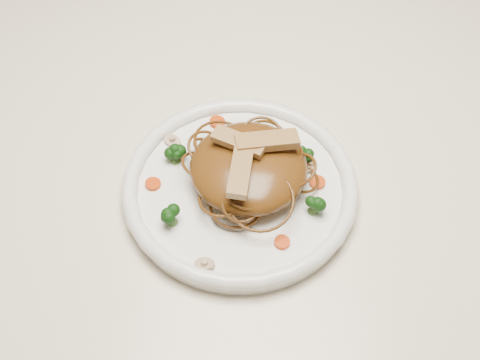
# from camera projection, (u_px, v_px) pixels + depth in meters

# --- Properties ---
(table) EXTENTS (1.20, 0.80, 0.75)m
(table) POSITION_uv_depth(u_px,v_px,m) (253.00, 192.00, 0.95)
(table) COLOR #EDE2C9
(table) RESTS_ON ground
(plate) EXTENTS (0.32, 0.32, 0.02)m
(plate) POSITION_uv_depth(u_px,v_px,m) (240.00, 191.00, 0.82)
(plate) COLOR white
(plate) RESTS_ON table
(noodle_mound) EXTENTS (0.17, 0.17, 0.05)m
(noodle_mound) POSITION_uv_depth(u_px,v_px,m) (249.00, 167.00, 0.80)
(noodle_mound) COLOR #583310
(noodle_mound) RESTS_ON plate
(chicken_a) EXTENTS (0.08, 0.05, 0.01)m
(chicken_a) POSITION_uv_depth(u_px,v_px,m) (267.00, 141.00, 0.78)
(chicken_a) COLOR tan
(chicken_a) RESTS_ON noodle_mound
(chicken_b) EXTENTS (0.07, 0.04, 0.01)m
(chicken_b) POSITION_uv_depth(u_px,v_px,m) (239.00, 142.00, 0.78)
(chicken_b) COLOR tan
(chicken_b) RESTS_ON noodle_mound
(chicken_c) EXTENTS (0.03, 0.07, 0.01)m
(chicken_c) POSITION_uv_depth(u_px,v_px,m) (240.00, 172.00, 0.75)
(chicken_c) COLOR tan
(chicken_c) RESTS_ON noodle_mound
(broccoli_0) EXTENTS (0.04, 0.04, 0.03)m
(broccoli_0) POSITION_uv_depth(u_px,v_px,m) (304.00, 152.00, 0.82)
(broccoli_0) COLOR #0E360B
(broccoli_0) RESTS_ON plate
(broccoli_1) EXTENTS (0.03, 0.03, 0.03)m
(broccoli_1) POSITION_uv_depth(u_px,v_px,m) (175.00, 154.00, 0.83)
(broccoli_1) COLOR #0E360B
(broccoli_1) RESTS_ON plate
(broccoli_2) EXTENTS (0.03, 0.03, 0.03)m
(broccoli_2) POSITION_uv_depth(u_px,v_px,m) (171.00, 215.00, 0.77)
(broccoli_2) COLOR #0E360B
(broccoli_2) RESTS_ON plate
(broccoli_3) EXTENTS (0.04, 0.04, 0.03)m
(broccoli_3) POSITION_uv_depth(u_px,v_px,m) (314.00, 203.00, 0.77)
(broccoli_3) COLOR #0E360B
(broccoli_3) RESTS_ON plate
(carrot_0) EXTENTS (0.03, 0.03, 0.00)m
(carrot_0) POSITION_uv_depth(u_px,v_px,m) (280.00, 145.00, 0.85)
(carrot_0) COLOR #D64207
(carrot_0) RESTS_ON plate
(carrot_1) EXTENTS (0.02, 0.02, 0.00)m
(carrot_1) POSITION_uv_depth(u_px,v_px,m) (153.00, 184.00, 0.81)
(carrot_1) COLOR #D64207
(carrot_1) RESTS_ON plate
(carrot_2) EXTENTS (0.03, 0.03, 0.00)m
(carrot_2) POSITION_uv_depth(u_px,v_px,m) (317.00, 182.00, 0.81)
(carrot_2) COLOR #D64207
(carrot_2) RESTS_ON plate
(carrot_3) EXTENTS (0.02, 0.02, 0.00)m
(carrot_3) POSITION_uv_depth(u_px,v_px,m) (217.00, 122.00, 0.88)
(carrot_3) COLOR #D64207
(carrot_3) RESTS_ON plate
(carrot_4) EXTENTS (0.02, 0.02, 0.00)m
(carrot_4) POSITION_uv_depth(u_px,v_px,m) (282.00, 242.00, 0.76)
(carrot_4) COLOR #D64207
(carrot_4) RESTS_ON plate
(mushroom_0) EXTENTS (0.03, 0.03, 0.01)m
(mushroom_0) POSITION_uv_depth(u_px,v_px,m) (205.00, 264.00, 0.74)
(mushroom_0) COLOR beige
(mushroom_0) RESTS_ON plate
(mushroom_1) EXTENTS (0.02, 0.02, 0.01)m
(mushroom_1) POSITION_uv_depth(u_px,v_px,m) (311.00, 166.00, 0.83)
(mushroom_1) COLOR beige
(mushroom_1) RESTS_ON plate
(mushroom_2) EXTENTS (0.03, 0.03, 0.01)m
(mushroom_2) POSITION_uv_depth(u_px,v_px,m) (173.00, 141.00, 0.85)
(mushroom_2) COLOR beige
(mushroom_2) RESTS_ON plate
(mushroom_3) EXTENTS (0.03, 0.03, 0.01)m
(mushroom_3) POSITION_uv_depth(u_px,v_px,m) (293.00, 141.00, 0.85)
(mushroom_3) COLOR beige
(mushroom_3) RESTS_ON plate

